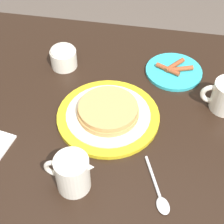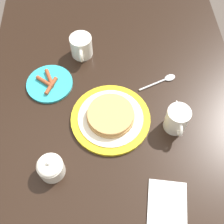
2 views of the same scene
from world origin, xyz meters
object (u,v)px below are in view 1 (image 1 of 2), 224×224
object	(u,v)px
sugar_bowl	(63,56)
pancake_plate	(108,114)
spoon	(159,195)
side_plate_bacon	(174,71)
creamer_pitcher	(73,173)

from	to	relation	value
sugar_bowl	pancake_plate	bearing A→B (deg)	132.66
pancake_plate	spoon	size ratio (longest dim) A/B	1.85
side_plate_bacon	sugar_bowl	bearing A→B (deg)	4.85
pancake_plate	spoon	world-z (taller)	pancake_plate
creamer_pitcher	pancake_plate	bearing A→B (deg)	-99.60
side_plate_bacon	sugar_bowl	world-z (taller)	sugar_bowl
creamer_pitcher	spoon	world-z (taller)	creamer_pitcher
creamer_pitcher	sugar_bowl	size ratio (longest dim) A/B	1.46
pancake_plate	spoon	bearing A→B (deg)	126.77
pancake_plate	spoon	distance (m)	0.25
pancake_plate	sugar_bowl	xyz separation A→B (m)	(0.17, -0.18, 0.02)
side_plate_bacon	sugar_bowl	distance (m)	0.33
side_plate_bacon	sugar_bowl	size ratio (longest dim) A/B	2.10
sugar_bowl	side_plate_bacon	bearing A→B (deg)	-175.15
pancake_plate	sugar_bowl	world-z (taller)	sugar_bowl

